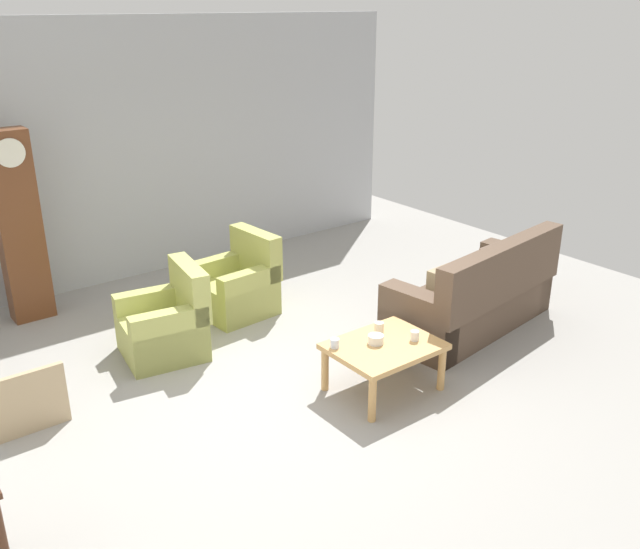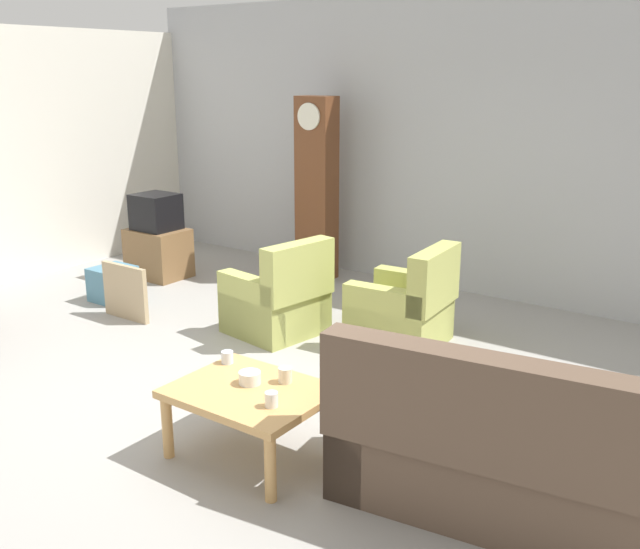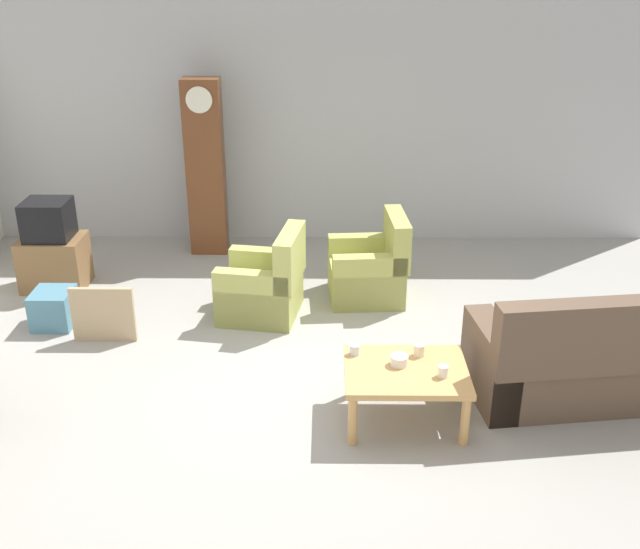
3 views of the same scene
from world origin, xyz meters
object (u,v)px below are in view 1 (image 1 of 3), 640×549
at_px(armchair_olive_near, 166,326).
at_px(bowl_white_stacked, 376,339).
at_px(grandfather_clock, 19,227).
at_px(coffee_table_wood, 384,351).
at_px(cup_white_porcelain, 415,336).
at_px(cup_cream_tall, 379,327).
at_px(cup_blue_rimmed, 335,343).
at_px(couch_floral, 475,298).
at_px(armchair_olive_far, 238,287).
at_px(framed_picture_leaning, 30,402).

height_order(armchair_olive_near, bowl_white_stacked, armchair_olive_near).
bearing_deg(armchair_olive_near, grandfather_clock, 115.07).
height_order(coffee_table_wood, cup_white_porcelain, cup_white_porcelain).
bearing_deg(cup_cream_tall, cup_blue_rimmed, 178.26).
distance_m(armchair_olive_near, cup_white_porcelain, 2.49).
bearing_deg(cup_white_porcelain, couch_floral, 18.46).
bearing_deg(cup_cream_tall, couch_floral, 5.37).
bearing_deg(cup_cream_tall, armchair_olive_far, 97.51).
bearing_deg(framed_picture_leaning, cup_blue_rimmed, -24.27).
distance_m(grandfather_clock, cup_white_porcelain, 4.42).
xyz_separation_m(cup_white_porcelain, cup_blue_rimmed, (-0.66, 0.33, -0.00)).
height_order(armchair_olive_near, coffee_table_wood, armchair_olive_near).
xyz_separation_m(armchair_olive_near, grandfather_clock, (-0.82, 1.75, 0.76)).
distance_m(cup_white_porcelain, cup_cream_tall, 0.35).
relative_size(armchair_olive_far, cup_white_porcelain, 10.06).
distance_m(grandfather_clock, framed_picture_leaning, 2.54).
height_order(framed_picture_leaning, cup_white_porcelain, cup_white_porcelain).
xyz_separation_m(coffee_table_wood, cup_blue_rimmed, (-0.39, 0.22, 0.11)).
relative_size(cup_white_porcelain, cup_cream_tall, 0.92).
relative_size(couch_floral, coffee_table_wood, 2.29).
distance_m(armchair_olive_far, cup_cream_tall, 2.11).
relative_size(coffee_table_wood, bowl_white_stacked, 6.75).
bearing_deg(couch_floral, cup_cream_tall, -174.63).
bearing_deg(armchair_olive_far, cup_cream_tall, -82.49).
relative_size(grandfather_clock, cup_white_porcelain, 23.14).
bearing_deg(bowl_white_stacked, armchair_olive_far, 92.62).
height_order(armchair_olive_far, coffee_table_wood, armchair_olive_far).
distance_m(armchair_olive_far, cup_white_porcelain, 2.44).
relative_size(grandfather_clock, framed_picture_leaning, 3.53).
height_order(grandfather_clock, cup_blue_rimmed, grandfather_clock).
xyz_separation_m(cup_white_porcelain, bowl_white_stacked, (-0.32, 0.17, -0.01)).
bearing_deg(cup_blue_rimmed, couch_floral, 3.58).
distance_m(couch_floral, armchair_olive_near, 3.27).
bearing_deg(coffee_table_wood, cup_blue_rimmed, 150.75).
xyz_separation_m(framed_picture_leaning, cup_cream_tall, (2.87, -1.08, 0.24)).
xyz_separation_m(grandfather_clock, cup_cream_tall, (2.19, -3.39, -0.55)).
relative_size(coffee_table_wood, cup_cream_tall, 9.68).
relative_size(armchair_olive_near, cup_white_porcelain, 10.06).
relative_size(cup_blue_rimmed, bowl_white_stacked, 0.60).
bearing_deg(framed_picture_leaning, bowl_white_stacked, -24.41).
xyz_separation_m(armchair_olive_far, coffee_table_wood, (0.15, -2.28, 0.09)).
bearing_deg(cup_blue_rimmed, grandfather_clock, 116.42).
bearing_deg(couch_floral, grandfather_clock, 138.94).
bearing_deg(cup_cream_tall, armchair_olive_near, 129.92).
distance_m(couch_floral, framed_picture_leaning, 4.50).
bearing_deg(cup_blue_rimmed, cup_white_porcelain, -26.83).
bearing_deg(grandfather_clock, cup_cream_tall, -57.12).
bearing_deg(couch_floral, armchair_olive_far, 133.09).
bearing_deg(cup_blue_rimmed, coffee_table_wood, -29.25).
distance_m(couch_floral, bowl_white_stacked, 1.74).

